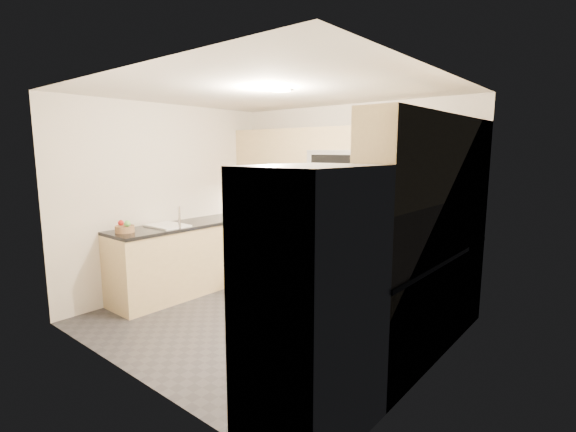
# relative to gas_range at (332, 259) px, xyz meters

# --- Properties ---
(floor) EXTENTS (3.60, 3.20, 0.00)m
(floor) POSITION_rel_gas_range_xyz_m (0.00, -1.28, -0.46)
(floor) COLOR #26252B
(floor) RESTS_ON ground
(ceiling) EXTENTS (3.60, 3.20, 0.02)m
(ceiling) POSITION_rel_gas_range_xyz_m (0.00, -1.28, 2.04)
(ceiling) COLOR beige
(ceiling) RESTS_ON wall_back
(wall_back) EXTENTS (3.60, 0.02, 2.50)m
(wall_back) POSITION_rel_gas_range_xyz_m (0.00, 0.32, 0.79)
(wall_back) COLOR beige
(wall_back) RESTS_ON floor
(wall_front) EXTENTS (3.60, 0.02, 2.50)m
(wall_front) POSITION_rel_gas_range_xyz_m (0.00, -2.88, 0.79)
(wall_front) COLOR beige
(wall_front) RESTS_ON floor
(wall_left) EXTENTS (0.02, 3.20, 2.50)m
(wall_left) POSITION_rel_gas_range_xyz_m (-1.80, -1.28, 0.79)
(wall_left) COLOR beige
(wall_left) RESTS_ON floor
(wall_right) EXTENTS (0.02, 3.20, 2.50)m
(wall_right) POSITION_rel_gas_range_xyz_m (1.80, -1.28, 0.79)
(wall_right) COLOR beige
(wall_right) RESTS_ON floor
(base_cab_back_left) EXTENTS (1.42, 0.60, 0.90)m
(base_cab_back_left) POSITION_rel_gas_range_xyz_m (-1.09, 0.02, -0.01)
(base_cab_back_left) COLOR tan
(base_cab_back_left) RESTS_ON floor
(base_cab_back_right) EXTENTS (1.42, 0.60, 0.90)m
(base_cab_back_right) POSITION_rel_gas_range_xyz_m (1.09, 0.02, -0.01)
(base_cab_back_right) COLOR tan
(base_cab_back_right) RESTS_ON floor
(base_cab_right) EXTENTS (0.60, 1.70, 0.90)m
(base_cab_right) POSITION_rel_gas_range_xyz_m (1.50, -1.12, -0.01)
(base_cab_right) COLOR tan
(base_cab_right) RESTS_ON floor
(base_cab_peninsula) EXTENTS (0.60, 2.00, 0.90)m
(base_cab_peninsula) POSITION_rel_gas_range_xyz_m (-1.50, -1.28, -0.01)
(base_cab_peninsula) COLOR tan
(base_cab_peninsula) RESTS_ON floor
(countertop_back_left) EXTENTS (1.42, 0.63, 0.04)m
(countertop_back_left) POSITION_rel_gas_range_xyz_m (-1.09, 0.02, 0.47)
(countertop_back_left) COLOR black
(countertop_back_left) RESTS_ON base_cab_back_left
(countertop_back_right) EXTENTS (1.42, 0.63, 0.04)m
(countertop_back_right) POSITION_rel_gas_range_xyz_m (1.09, 0.02, 0.47)
(countertop_back_right) COLOR black
(countertop_back_right) RESTS_ON base_cab_back_right
(countertop_right) EXTENTS (0.63, 1.70, 0.04)m
(countertop_right) POSITION_rel_gas_range_xyz_m (1.50, -1.12, 0.47)
(countertop_right) COLOR black
(countertop_right) RESTS_ON base_cab_right
(countertop_peninsula) EXTENTS (0.63, 2.00, 0.04)m
(countertop_peninsula) POSITION_rel_gas_range_xyz_m (-1.50, -1.28, 0.47)
(countertop_peninsula) COLOR black
(countertop_peninsula) RESTS_ON base_cab_peninsula
(upper_cab_back) EXTENTS (3.60, 0.35, 0.75)m
(upper_cab_back) POSITION_rel_gas_range_xyz_m (0.00, 0.15, 1.37)
(upper_cab_back) COLOR tan
(upper_cab_back) RESTS_ON wall_back
(upper_cab_right) EXTENTS (0.35, 1.95, 0.75)m
(upper_cab_right) POSITION_rel_gas_range_xyz_m (1.62, -1.00, 1.37)
(upper_cab_right) COLOR tan
(upper_cab_right) RESTS_ON wall_right
(backsplash_back) EXTENTS (3.60, 0.01, 0.51)m
(backsplash_back) POSITION_rel_gas_range_xyz_m (0.00, 0.32, 0.74)
(backsplash_back) COLOR tan
(backsplash_back) RESTS_ON wall_back
(backsplash_right) EXTENTS (0.01, 2.30, 0.51)m
(backsplash_right) POSITION_rel_gas_range_xyz_m (1.80, -0.82, 0.74)
(backsplash_right) COLOR tan
(backsplash_right) RESTS_ON wall_right
(gas_range) EXTENTS (0.76, 0.65, 0.91)m
(gas_range) POSITION_rel_gas_range_xyz_m (0.00, 0.00, 0.00)
(gas_range) COLOR #93969A
(gas_range) RESTS_ON floor
(range_cooktop) EXTENTS (0.76, 0.65, 0.03)m
(range_cooktop) POSITION_rel_gas_range_xyz_m (0.00, 0.00, 0.46)
(range_cooktop) COLOR black
(range_cooktop) RESTS_ON gas_range
(oven_door_glass) EXTENTS (0.62, 0.02, 0.45)m
(oven_door_glass) POSITION_rel_gas_range_xyz_m (0.00, -0.33, -0.01)
(oven_door_glass) COLOR black
(oven_door_glass) RESTS_ON gas_range
(oven_handle) EXTENTS (0.60, 0.02, 0.02)m
(oven_handle) POSITION_rel_gas_range_xyz_m (0.00, -0.35, 0.26)
(oven_handle) COLOR #B2B5BA
(oven_handle) RESTS_ON gas_range
(microwave) EXTENTS (0.76, 0.40, 0.40)m
(microwave) POSITION_rel_gas_range_xyz_m (0.00, 0.12, 1.24)
(microwave) COLOR #A7AAAF
(microwave) RESTS_ON upper_cab_back
(microwave_door) EXTENTS (0.60, 0.01, 0.28)m
(microwave_door) POSITION_rel_gas_range_xyz_m (0.00, -0.08, 1.24)
(microwave_door) COLOR black
(microwave_door) RESTS_ON microwave
(refrigerator) EXTENTS (0.70, 0.90, 1.80)m
(refrigerator) POSITION_rel_gas_range_xyz_m (1.45, -2.43, 0.45)
(refrigerator) COLOR #9D9FA5
(refrigerator) RESTS_ON floor
(fridge_handle_left) EXTENTS (0.02, 0.02, 1.20)m
(fridge_handle_left) POSITION_rel_gas_range_xyz_m (1.08, -2.61, 0.49)
(fridge_handle_left) COLOR #B2B5BA
(fridge_handle_left) RESTS_ON refrigerator
(fridge_handle_right) EXTENTS (0.02, 0.02, 1.20)m
(fridge_handle_right) POSITION_rel_gas_range_xyz_m (1.08, -2.25, 0.49)
(fridge_handle_right) COLOR #B2B5BA
(fridge_handle_right) RESTS_ON refrigerator
(sink_basin) EXTENTS (0.52, 0.38, 0.16)m
(sink_basin) POSITION_rel_gas_range_xyz_m (-1.50, -1.53, 0.42)
(sink_basin) COLOR white
(sink_basin) RESTS_ON base_cab_peninsula
(faucet) EXTENTS (0.03, 0.03, 0.28)m
(faucet) POSITION_rel_gas_range_xyz_m (-1.24, -1.53, 0.62)
(faucet) COLOR silver
(faucet) RESTS_ON countertop_peninsula
(utensil_bowl) EXTENTS (0.37, 0.37, 0.16)m
(utensil_bowl) POSITION_rel_gas_range_xyz_m (1.21, 0.04, 0.57)
(utensil_bowl) COLOR #66B04B
(utensil_bowl) RESTS_ON countertop_back_right
(cutting_board) EXTENTS (0.50, 0.40, 0.01)m
(cutting_board) POSITION_rel_gas_range_xyz_m (-0.83, 0.08, 0.49)
(cutting_board) COLOR orange
(cutting_board) RESTS_ON countertop_back_left
(fruit_basket) EXTENTS (0.26, 0.26, 0.08)m
(fruit_basket) POSITION_rel_gas_range_xyz_m (-1.54, -2.08, 0.52)
(fruit_basket) COLOR olive
(fruit_basket) RESTS_ON countertop_peninsula
(fruit_apple) EXTENTS (0.07, 0.07, 0.07)m
(fruit_apple) POSITION_rel_gas_range_xyz_m (-1.57, -2.11, 0.60)
(fruit_apple) COLOR #9F1412
(fruit_apple) RESTS_ON fruit_basket
(fruit_pear) EXTENTS (0.07, 0.07, 0.07)m
(fruit_pear) POSITION_rel_gas_range_xyz_m (-1.45, -2.09, 0.60)
(fruit_pear) COLOR #63AC4A
(fruit_pear) RESTS_ON fruit_basket
(dish_towel_check) EXTENTS (0.18, 0.03, 0.33)m
(dish_towel_check) POSITION_rel_gas_range_xyz_m (-0.05, -0.37, 0.10)
(dish_towel_check) COLOR silver
(dish_towel_check) RESTS_ON oven_handle
(dish_towel_blue) EXTENTS (0.20, 0.02, 0.38)m
(dish_towel_blue) POSITION_rel_gas_range_xyz_m (0.15, -0.37, 0.10)
(dish_towel_blue) COLOR navy
(dish_towel_blue) RESTS_ON oven_handle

